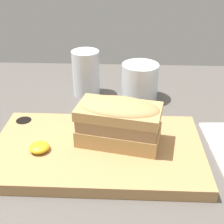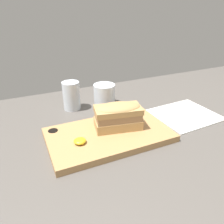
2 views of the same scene
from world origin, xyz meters
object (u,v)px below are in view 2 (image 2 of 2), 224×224
object	(u,v)px
sandwich	(118,115)
wine_glass	(104,96)
serving_board	(109,135)
water_glass	(72,97)
napkin	(185,115)

from	to	relation	value
sandwich	wine_glass	size ratio (longest dim) A/B	1.79
serving_board	water_glass	world-z (taller)	water_glass
serving_board	water_glass	bearing A→B (deg)	100.82
sandwich	napkin	xyz separation A→B (cm)	(27.27, 0.61, -6.12)
serving_board	sandwich	distance (cm)	6.60
serving_board	napkin	world-z (taller)	serving_board
napkin	wine_glass	bearing A→B (deg)	138.37
water_glass	wine_glass	xyz separation A→B (cm)	(12.60, -1.77, -0.93)
sandwich	wine_glass	distance (cm)	21.61
water_glass	wine_glass	world-z (taller)	water_glass
sandwich	napkin	distance (cm)	27.95
sandwich	water_glass	distance (cm)	24.30
wine_glass	napkin	xyz separation A→B (cm)	(22.96, -20.40, -3.49)
napkin	water_glass	bearing A→B (deg)	148.05
water_glass	napkin	distance (cm)	42.14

